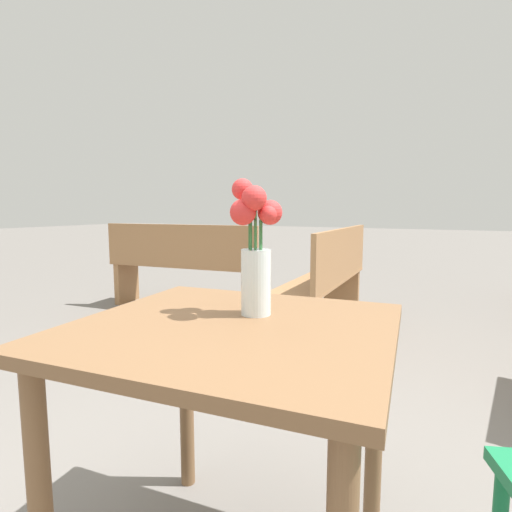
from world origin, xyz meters
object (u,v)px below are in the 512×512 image
(flower_vase, at_px, (255,249))
(bench_near, at_px, (330,278))
(table_front, at_px, (233,370))
(bench_middle, at_px, (184,264))

(flower_vase, height_order, bench_near, flower_vase)
(flower_vase, bearing_deg, bench_near, 101.21)
(table_front, bearing_deg, bench_near, 100.40)
(table_front, relative_size, flower_vase, 2.31)
(bench_near, height_order, bench_middle, same)
(bench_near, xyz_separation_m, bench_middle, (-1.51, 0.11, 0.01))
(table_front, xyz_separation_m, bench_near, (-0.40, 2.19, -0.14))
(bench_near, bearing_deg, bench_middle, 175.86)
(flower_vase, bearing_deg, bench_middle, 131.24)
(table_front, bearing_deg, bench_middle, 129.79)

